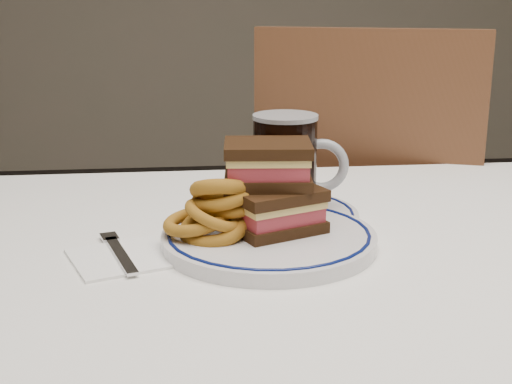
{
  "coord_description": "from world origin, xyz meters",
  "views": [
    {
      "loc": [
        -0.24,
        -0.9,
        1.09
      ],
      "look_at": [
        -0.14,
        0.04,
        0.82
      ],
      "focal_mm": 50.0,
      "sensor_mm": 36.0,
      "label": 1
    }
  ],
  "objects": [
    {
      "name": "onion_rings_main",
      "position": [
        -0.2,
        0.01,
        0.8
      ],
      "size": [
        0.14,
        0.12,
        0.11
      ],
      "color": "brown",
      "rests_on": "main_plate"
    },
    {
      "name": "reuben_sandwich",
      "position": [
        -0.12,
        0.02,
        0.83
      ],
      "size": [
        0.14,
        0.13,
        0.12
      ],
      "color": "black",
      "rests_on": "main_plate"
    },
    {
      "name": "napkin_fork",
      "position": [
        -0.33,
        -0.02,
        0.75
      ],
      "size": [
        0.16,
        0.17,
        0.01
      ],
      "color": "white",
      "rests_on": "dining_table"
    },
    {
      "name": "main_plate",
      "position": [
        -0.13,
        0.0,
        0.76
      ],
      "size": [
        0.29,
        0.29,
        0.02
      ],
      "color": "silver",
      "rests_on": "dining_table"
    },
    {
      "name": "beer_mug",
      "position": [
        -0.09,
        0.11,
        0.83
      ],
      "size": [
        0.14,
        0.1,
        0.16
      ],
      "color": "black",
      "rests_on": "dining_table"
    },
    {
      "name": "dining_table",
      "position": [
        0.0,
        0.0,
        0.64
      ],
      "size": [
        1.27,
        0.87,
        0.75
      ],
      "color": "white",
      "rests_on": "floor"
    },
    {
      "name": "chair_far",
      "position": [
        0.18,
        0.62,
        0.55
      ],
      "size": [
        0.6,
        0.6,
        1.01
      ],
      "color": "#452A16",
      "rests_on": "floor"
    },
    {
      "name": "ketchup_ramekin",
      "position": [
        -0.15,
        0.09,
        0.79
      ],
      "size": [
        0.05,
        0.05,
        0.03
      ],
      "color": "white",
      "rests_on": "main_plate"
    },
    {
      "name": "onion_rings_far",
      "position": [
        -0.11,
        0.1,
        0.79
      ],
      "size": [
        0.12,
        0.12,
        0.07
      ],
      "color": "brown",
      "rests_on": "far_plate"
    },
    {
      "name": "far_plate",
      "position": [
        -0.11,
        0.1,
        0.76
      ],
      "size": [
        0.25,
        0.25,
        0.02
      ],
      "color": "silver",
      "rests_on": "dining_table"
    }
  ]
}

